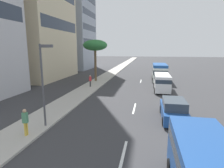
{
  "coord_description": "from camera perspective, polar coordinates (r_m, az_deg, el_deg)",
  "views": [
    {
      "loc": [
        -3.17,
        -1.14,
        5.65
      ],
      "look_at": [
        18.42,
        3.05,
        1.42
      ],
      "focal_mm": 29.83,
      "sensor_mm": 36.0,
      "label": 1
    }
  ],
  "objects": [
    {
      "name": "ground_plane",
      "position": [
        35.15,
        8.98,
        1.49
      ],
      "size": [
        198.0,
        198.0,
        0.0
      ],
      "primitive_type": "plane",
      "color": "#38383A"
    },
    {
      "name": "van_lead",
      "position": [
        25.81,
        15.07,
        0.77
      ],
      "size": [
        5.35,
        2.05,
        2.24
      ],
      "color": "white",
      "rests_on": "ground_plane"
    },
    {
      "name": "palm_tree",
      "position": [
        31.78,
        -5.19,
        11.62
      ],
      "size": [
        4.05,
        4.05,
        6.93
      ],
      "color": "brown",
      "rests_on": "sidewalk_right"
    },
    {
      "name": "office_tower_far",
      "position": [
        55.26,
        -13.29,
        20.72
      ],
      "size": [
        12.02,
        12.16,
        30.7
      ],
      "color": "#99A3B2",
      "rests_on": "ground_plane"
    },
    {
      "name": "sidewalk_right",
      "position": [
        36.07,
        -2.36,
        1.98
      ],
      "size": [
        162.0,
        2.96,
        0.15
      ],
      "primitive_type": "cube",
      "color": "#B2ADA3",
      "rests_on": "ground_plane"
    },
    {
      "name": "lane_stripe_near",
      "position": [
        10.67,
        3.39,
        -21.1
      ],
      "size": [
        3.2,
        0.16,
        0.01
      ],
      "primitive_type": "cube",
      "color": "silver",
      "rests_on": "ground_plane"
    },
    {
      "name": "pedestrian_mid_block",
      "position": [
        27.28,
        -6.69,
        1.15
      ],
      "size": [
        0.38,
        0.38,
        1.68
      ],
      "rotation": [
        0.0,
        0.0,
        5.45
      ],
      "color": "#333338",
      "rests_on": "sidewalk_right"
    },
    {
      "name": "lane_stripe_far",
      "position": [
        32.96,
        8.83,
        0.89
      ],
      "size": [
        3.2,
        0.16,
        0.01
      ],
      "primitive_type": "cube",
      "color": "silver",
      "rests_on": "ground_plane"
    },
    {
      "name": "car_fifth",
      "position": [
        15.86,
        18.35,
        -7.52
      ],
      "size": [
        4.61,
        1.92,
        1.69
      ],
      "color": "#1E478C",
      "rests_on": "ground_plane"
    },
    {
      "name": "lane_stripe_mid",
      "position": [
        18.08,
        6.87,
        -7.4
      ],
      "size": [
        3.2,
        0.16,
        0.01
      ],
      "primitive_type": "cube",
      "color": "silver",
      "rests_on": "ground_plane"
    },
    {
      "name": "minibus_fourth",
      "position": [
        33.06,
        14.35,
        3.59
      ],
      "size": [
        6.19,
        2.39,
        3.02
      ],
      "color": "silver",
      "rests_on": "ground_plane"
    },
    {
      "name": "street_lamp",
      "position": [
        13.64,
        -20.22,
        2.44
      ],
      "size": [
        0.24,
        0.97,
        5.8
      ],
      "color": "#4C4C51",
      "rests_on": "sidewalk_right"
    },
    {
      "name": "pedestrian_near_lamp",
      "position": [
        13.24,
        -25.03,
        -10.2
      ],
      "size": [
        0.3,
        0.34,
        1.75
      ],
      "rotation": [
        0.0,
        0.0,
        4.81
      ],
      "color": "gold",
      "rests_on": "sidewalk_right"
    },
    {
      "name": "car_second",
      "position": [
        39.75,
        13.86,
        3.56
      ],
      "size": [
        4.11,
        1.92,
        1.71
      ],
      "color": "silver",
      "rests_on": "ground_plane"
    }
  ]
}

